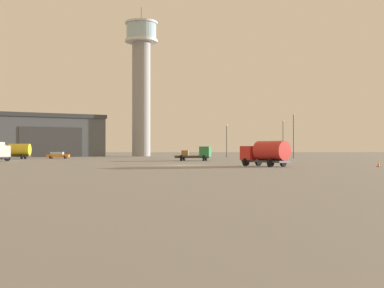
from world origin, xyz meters
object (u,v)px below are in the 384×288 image
object	(u,v)px
light_post_west	(227,137)
traffic_cone_near_left	(378,164)
car_orange	(58,155)
light_post_centre	(283,135)
control_tower	(141,77)
light_post_north	(294,132)
truck_flatbed_green	(198,154)
truck_fuel_tanker_red	(266,153)
truck_fuel_tanker_yellow	(15,150)

from	to	relation	value
light_post_west	traffic_cone_near_left	xyz separation A→B (m)	(11.44, -58.17, -4.36)
car_orange	light_post_centre	world-z (taller)	light_post_centre
control_tower	traffic_cone_near_left	xyz separation A→B (m)	(32.51, -76.91, -21.07)
light_post_north	light_post_west	bearing A→B (deg)	139.02
truck_flatbed_green	car_orange	distance (m)	34.01
truck_fuel_tanker_red	control_tower	bearing A→B (deg)	-24.65
car_orange	light_post_centre	xyz separation A→B (m)	(50.06, 12.58, 4.52)
truck_fuel_tanker_yellow	light_post_centre	world-z (taller)	light_post_centre
truck_fuel_tanker_red	light_post_west	bearing A→B (deg)	-40.67
light_post_west	light_post_centre	world-z (taller)	light_post_centre
truck_fuel_tanker_red	light_post_centre	bearing A→B (deg)	-53.65
truck_fuel_tanker_yellow	light_post_north	world-z (taller)	light_post_north
light_post_centre	light_post_north	bearing A→B (deg)	-92.73
car_orange	traffic_cone_near_left	size ratio (longest dim) A/B	6.90
traffic_cone_near_left	light_post_centre	bearing A→B (deg)	87.93
truck_fuel_tanker_yellow	car_orange	bearing A→B (deg)	-148.51
truck_fuel_tanker_yellow	light_post_centre	bearing A→B (deg)	-161.99
control_tower	truck_fuel_tanker_red	xyz separation A→B (m)	(19.49, -75.77, -19.73)
light_post_west	light_post_north	size ratio (longest dim) A/B	0.81
truck_fuel_tanker_red	truck_flatbed_green	bearing A→B (deg)	-25.25
traffic_cone_near_left	truck_fuel_tanker_yellow	bearing A→B (deg)	142.46
truck_fuel_tanker_yellow	light_post_west	bearing A→B (deg)	-158.82
truck_fuel_tanker_yellow	truck_flatbed_green	distance (m)	38.65
car_orange	light_post_north	size ratio (longest dim) A/B	0.47
light_post_north	car_orange	bearing A→B (deg)	180.00
control_tower	truck_fuel_tanker_red	distance (m)	80.69
car_orange	light_post_north	xyz separation A→B (m)	(49.46, -0.00, 4.91)
light_post_north	truck_flatbed_green	bearing A→B (deg)	-138.26
light_post_centre	truck_fuel_tanker_red	bearing A→B (deg)	-104.58
light_post_centre	car_orange	bearing A→B (deg)	-165.90
traffic_cone_near_left	car_orange	bearing A→B (deg)	135.62
truck_fuel_tanker_red	truck_flatbed_green	xyz separation A→B (m)	(-6.61, 26.86, -0.45)
truck_flatbed_green	light_post_centre	bearing A→B (deg)	68.99
truck_fuel_tanker_yellow	truck_fuel_tanker_red	distance (m)	59.29
control_tower	truck_fuel_tanker_yellow	bearing A→B (deg)	-123.72
truck_fuel_tanker_red	car_orange	bearing A→B (deg)	-1.75
light_post_north	light_post_centre	xyz separation A→B (m)	(0.60, 12.58, -0.40)
light_post_centre	control_tower	bearing A→B (deg)	153.29
truck_fuel_tanker_red	light_post_west	distance (m)	57.14
light_post_north	traffic_cone_near_left	distance (m)	47.22
truck_flatbed_green	light_post_west	world-z (taller)	light_post_west
truck_fuel_tanker_red	traffic_cone_near_left	bearing A→B (deg)	-134.03
light_post_west	traffic_cone_near_left	bearing A→B (deg)	-78.88
control_tower	truck_fuel_tanker_yellow	world-z (taller)	control_tower
truck_flatbed_green	light_post_west	bearing A→B (deg)	88.48
truck_flatbed_green	traffic_cone_near_left	xyz separation A→B (m)	(19.63, -27.99, -0.89)
truck_flatbed_green	truck_fuel_tanker_yellow	bearing A→B (deg)	171.48
truck_fuel_tanker_red	light_post_north	size ratio (longest dim) A/B	0.63
control_tower	light_post_west	world-z (taller)	control_tower
truck_fuel_tanker_yellow	traffic_cone_near_left	bearing A→B (deg)	144.12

